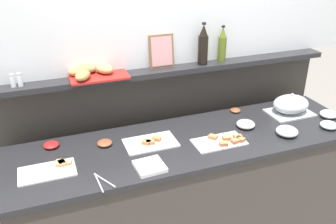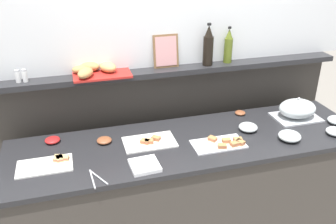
{
  "view_description": "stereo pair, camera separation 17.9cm",
  "coord_description": "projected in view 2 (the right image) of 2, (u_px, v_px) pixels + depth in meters",
  "views": [
    {
      "loc": [
        -0.9,
        -1.97,
        2.18
      ],
      "look_at": [
        -0.13,
        0.1,
        1.1
      ],
      "focal_mm": 39.05,
      "sensor_mm": 36.0,
      "label": 1
    },
    {
      "loc": [
        -0.73,
        -2.02,
        2.18
      ],
      "look_at": [
        -0.13,
        0.1,
        1.1
      ],
      "focal_mm": 39.05,
      "sensor_mm": 36.0,
      "label": 2
    }
  ],
  "objects": [
    {
      "name": "back_ledge_unit",
      "position": [
        170.0,
        135.0,
        3.04
      ],
      "size": [
        2.68,
        0.22,
        1.29
      ],
      "color": "#3D3833",
      "rests_on": "ground_plane"
    },
    {
      "name": "salt_shaker",
      "position": [
        18.0,
        76.0,
        2.42
      ],
      "size": [
        0.03,
        0.03,
        0.09
      ],
      "color": "white",
      "rests_on": "back_ledge_unit"
    },
    {
      "name": "wine_bottle_dark",
      "position": [
        208.0,
        47.0,
        2.7
      ],
      "size": [
        0.08,
        0.08,
        0.32
      ],
      "color": "black",
      "rests_on": "back_ledge_unit"
    },
    {
      "name": "serving_cloche",
      "position": [
        297.0,
        109.0,
        2.76
      ],
      "size": [
        0.34,
        0.24,
        0.17
      ],
      "color": "#B7BABF",
      "rests_on": "buffet_counter"
    },
    {
      "name": "ground_plane",
      "position": [
        167.0,
        194.0,
        3.41
      ],
      "size": [
        12.0,
        12.0,
        0.0
      ],
      "primitive_type": "plane",
      "color": "gray"
    },
    {
      "name": "glass_bowl_small",
      "position": [
        290.0,
        136.0,
        2.48
      ],
      "size": [
        0.15,
        0.15,
        0.06
      ],
      "color": "silver",
      "rests_on": "buffet_counter"
    },
    {
      "name": "condiment_bowl_teal",
      "position": [
        52.0,
        140.0,
        2.45
      ],
      "size": [
        0.1,
        0.1,
        0.04
      ],
      "primitive_type": "ellipsoid",
      "color": "red",
      "rests_on": "buffet_counter"
    },
    {
      "name": "glass_bowl_medium",
      "position": [
        248.0,
        127.0,
        2.6
      ],
      "size": [
        0.13,
        0.13,
        0.05
      ],
      "color": "silver",
      "rests_on": "buffet_counter"
    },
    {
      "name": "sandwich_platter_rear",
      "position": [
        222.0,
        143.0,
        2.43
      ],
      "size": [
        0.35,
        0.19,
        0.04
      ],
      "color": "silver",
      "rests_on": "buffet_counter"
    },
    {
      "name": "condiment_bowl_red",
      "position": [
        104.0,
        140.0,
        2.45
      ],
      "size": [
        0.1,
        0.1,
        0.03
      ],
      "primitive_type": "ellipsoid",
      "color": "brown",
      "rests_on": "buffet_counter"
    },
    {
      "name": "framed_picture",
      "position": [
        166.0,
        51.0,
        2.67
      ],
      "size": [
        0.19,
        0.05,
        0.24
      ],
      "color": "brown",
      "rests_on": "back_ledge_unit"
    },
    {
      "name": "serving_tongs",
      "position": [
        95.0,
        178.0,
        2.1
      ],
      "size": [
        0.1,
        0.19,
        0.01
      ],
      "color": "#B7BABF",
      "rests_on": "buffet_counter"
    },
    {
      "name": "sandwich_platter_front",
      "position": [
        48.0,
        164.0,
        2.21
      ],
      "size": [
        0.33,
        0.19,
        0.04
      ],
      "color": "white",
      "rests_on": "buffet_counter"
    },
    {
      "name": "condiment_bowl_cream",
      "position": [
        240.0,
        113.0,
        2.84
      ],
      "size": [
        0.08,
        0.08,
        0.03
      ],
      "primitive_type": "ellipsoid",
      "color": "brown",
      "rests_on": "buffet_counter"
    },
    {
      "name": "sandwich_platter_side",
      "position": [
        150.0,
        142.0,
        2.45
      ],
      "size": [
        0.35,
        0.21,
        0.04
      ],
      "color": "white",
      "rests_on": "buffet_counter"
    },
    {
      "name": "pepper_shaker",
      "position": [
        25.0,
        76.0,
        2.44
      ],
      "size": [
        0.03,
        0.03,
        0.09
      ],
      "color": "white",
      "rests_on": "back_ledge_unit"
    },
    {
      "name": "bread_basket",
      "position": [
        94.0,
        70.0,
        2.56
      ],
      "size": [
        0.4,
        0.31,
        0.08
      ],
      "color": "#B2231E",
      "rests_on": "back_ledge_unit"
    },
    {
      "name": "buffet_counter",
      "position": [
        189.0,
        194.0,
        2.68
      ],
      "size": [
        2.46,
        0.69,
        0.92
      ],
      "color": "#3D3833",
      "rests_on": "ground_plane"
    },
    {
      "name": "glass_bowl_extra",
      "position": [
        335.0,
        132.0,
        2.55
      ],
      "size": [
        0.12,
        0.12,
        0.05
      ],
      "color": "silver",
      "rests_on": "buffet_counter"
    },
    {
      "name": "napkin_stack",
      "position": [
        145.0,
        165.0,
        2.19
      ],
      "size": [
        0.18,
        0.18,
        0.02
      ],
      "primitive_type": "cube",
      "rotation": [
        0.0,
        0.0,
        0.06
      ],
      "color": "white",
      "rests_on": "buffet_counter"
    },
    {
      "name": "olive_oil_bottle",
      "position": [
        228.0,
        47.0,
        2.77
      ],
      "size": [
        0.06,
        0.06,
        0.28
      ],
      "color": "#56661E",
      "rests_on": "back_ledge_unit"
    }
  ]
}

